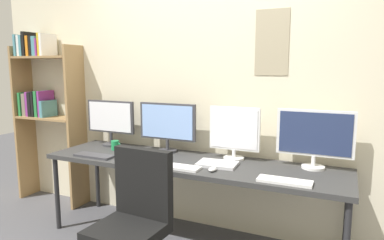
{
  "coord_description": "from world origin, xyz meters",
  "views": [
    {
      "loc": [
        1.21,
        -2.0,
        1.54
      ],
      "look_at": [
        0.0,
        0.65,
        1.09
      ],
      "focal_mm": 32.17,
      "sensor_mm": 36.0,
      "label": 1
    }
  ],
  "objects_px": {
    "keyboard_left": "(94,156)",
    "keyboard_center": "(178,167)",
    "monitor_center_left": "(167,124)",
    "desk": "(190,166)",
    "computer_mouse": "(213,169)",
    "monitor_far_right": "(315,136)",
    "coffee_mug": "(115,145)",
    "laptop_closed": "(217,164)",
    "keyboard_right": "(285,181)",
    "office_chair": "(133,238)",
    "monitor_center_right": "(234,132)",
    "monitor_far_left": "(111,120)",
    "bookshelf": "(43,97)"
  },
  "relations": [
    {
      "from": "keyboard_right",
      "to": "coffee_mug",
      "type": "relative_size",
      "value": 3.54
    },
    {
      "from": "keyboard_center",
      "to": "coffee_mug",
      "type": "xyz_separation_m",
      "value": [
        -0.83,
        0.3,
        0.04
      ]
    },
    {
      "from": "bookshelf",
      "to": "keyboard_right",
      "type": "relative_size",
      "value": 5.13
    },
    {
      "from": "desk",
      "to": "coffee_mug",
      "type": "bearing_deg",
      "value": 175.3
    },
    {
      "from": "office_chair",
      "to": "keyboard_center",
      "type": "height_order",
      "value": "office_chair"
    },
    {
      "from": "office_chair",
      "to": "coffee_mug",
      "type": "bearing_deg",
      "value": 132.01
    },
    {
      "from": "monitor_far_left",
      "to": "monitor_center_left",
      "type": "xyz_separation_m",
      "value": [
        0.66,
        0.0,
        -0.0
      ]
    },
    {
      "from": "desk",
      "to": "monitor_center_right",
      "type": "distance_m",
      "value": 0.49
    },
    {
      "from": "monitor_center_left",
      "to": "desk",
      "type": "bearing_deg",
      "value": -32.81
    },
    {
      "from": "office_chair",
      "to": "laptop_closed",
      "type": "height_order",
      "value": "office_chair"
    },
    {
      "from": "office_chair",
      "to": "keyboard_center",
      "type": "xyz_separation_m",
      "value": [
        0.05,
        0.57,
        0.35
      ]
    },
    {
      "from": "coffee_mug",
      "to": "keyboard_right",
      "type": "bearing_deg",
      "value": -10.12
    },
    {
      "from": "laptop_closed",
      "to": "bookshelf",
      "type": "bearing_deg",
      "value": 169.82
    },
    {
      "from": "computer_mouse",
      "to": "laptop_closed",
      "type": "xyz_separation_m",
      "value": [
        -0.02,
        0.17,
        -0.0
      ]
    },
    {
      "from": "desk",
      "to": "keyboard_center",
      "type": "height_order",
      "value": "keyboard_center"
    },
    {
      "from": "monitor_center_left",
      "to": "laptop_closed",
      "type": "bearing_deg",
      "value": -21.96
    },
    {
      "from": "office_chair",
      "to": "monitor_center_right",
      "type": "distance_m",
      "value": 1.23
    },
    {
      "from": "keyboard_center",
      "to": "monitor_far_right",
      "type": "bearing_deg",
      "value": 24.12
    },
    {
      "from": "monitor_far_left",
      "to": "keyboard_right",
      "type": "bearing_deg",
      "value": -13.6
    },
    {
      "from": "monitor_center_right",
      "to": "monitor_far_right",
      "type": "distance_m",
      "value": 0.66
    },
    {
      "from": "monitor_far_right",
      "to": "keyboard_left",
      "type": "relative_size",
      "value": 1.58
    },
    {
      "from": "monitor_center_right",
      "to": "keyboard_center",
      "type": "height_order",
      "value": "monitor_center_right"
    },
    {
      "from": "coffee_mug",
      "to": "keyboard_center",
      "type": "bearing_deg",
      "value": -19.75
    },
    {
      "from": "office_chair",
      "to": "monitor_center_right",
      "type": "xyz_separation_m",
      "value": [
        0.38,
        1.01,
        0.58
      ]
    },
    {
      "from": "office_chair",
      "to": "keyboard_center",
      "type": "distance_m",
      "value": 0.67
    },
    {
      "from": "monitor_far_left",
      "to": "keyboard_center",
      "type": "xyz_separation_m",
      "value": [
        0.99,
        -0.44,
        -0.26
      ]
    },
    {
      "from": "desk",
      "to": "keyboard_right",
      "type": "relative_size",
      "value": 6.98
    },
    {
      "from": "keyboard_left",
      "to": "keyboard_right",
      "type": "xyz_separation_m",
      "value": [
        1.68,
        0.0,
        0.0
      ]
    },
    {
      "from": "desk",
      "to": "laptop_closed",
      "type": "xyz_separation_m",
      "value": [
        0.26,
        -0.03,
        0.06
      ]
    },
    {
      "from": "keyboard_center",
      "to": "computer_mouse",
      "type": "bearing_deg",
      "value": 7.6
    },
    {
      "from": "office_chair",
      "to": "monitor_center_left",
      "type": "bearing_deg",
      "value": 105.34
    },
    {
      "from": "monitor_center_right",
      "to": "keyboard_left",
      "type": "distance_m",
      "value": 1.27
    },
    {
      "from": "keyboard_left",
      "to": "keyboard_center",
      "type": "relative_size",
      "value": 1.0
    },
    {
      "from": "keyboard_center",
      "to": "keyboard_right",
      "type": "height_order",
      "value": "same"
    },
    {
      "from": "keyboard_left",
      "to": "coffee_mug",
      "type": "height_order",
      "value": "coffee_mug"
    },
    {
      "from": "desk",
      "to": "keyboard_left",
      "type": "relative_size",
      "value": 7.02
    },
    {
      "from": "keyboard_center",
      "to": "laptop_closed",
      "type": "height_order",
      "value": "laptop_closed"
    },
    {
      "from": "keyboard_left",
      "to": "coffee_mug",
      "type": "distance_m",
      "value": 0.3
    },
    {
      "from": "computer_mouse",
      "to": "coffee_mug",
      "type": "xyz_separation_m",
      "value": [
        -1.12,
        0.26,
        0.03
      ]
    },
    {
      "from": "desk",
      "to": "monitor_center_right",
      "type": "relative_size",
      "value": 5.67
    },
    {
      "from": "office_chair",
      "to": "keyboard_right",
      "type": "height_order",
      "value": "office_chair"
    },
    {
      "from": "keyboard_right",
      "to": "laptop_closed",
      "type": "bearing_deg",
      "value": 160.57
    },
    {
      "from": "monitor_center_left",
      "to": "keyboard_center",
      "type": "distance_m",
      "value": 0.61
    },
    {
      "from": "desk",
      "to": "bookshelf",
      "type": "bearing_deg",
      "value": 173.2
    },
    {
      "from": "office_chair",
      "to": "keyboard_center",
      "type": "bearing_deg",
      "value": 84.65
    },
    {
      "from": "keyboard_right",
      "to": "laptop_closed",
      "type": "distance_m",
      "value": 0.61
    },
    {
      "from": "monitor_far_right",
      "to": "keyboard_right",
      "type": "distance_m",
      "value": 0.53
    },
    {
      "from": "computer_mouse",
      "to": "monitor_far_right",
      "type": "bearing_deg",
      "value": 29.91
    },
    {
      "from": "monitor_center_right",
      "to": "coffee_mug",
      "type": "height_order",
      "value": "monitor_center_right"
    },
    {
      "from": "desk",
      "to": "computer_mouse",
      "type": "relative_size",
      "value": 27.25
    }
  ]
}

